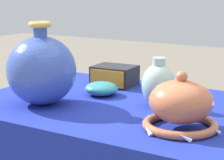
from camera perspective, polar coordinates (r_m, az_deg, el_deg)
display_table at (r=1.38m, az=2.17°, el=-7.57°), size 1.01×0.66×0.80m
vase_tall_bulbous at (r=1.36m, az=-9.19°, el=1.32°), size 0.21×0.21×0.26m
vase_dome_bell at (r=1.13m, az=8.97°, el=-3.45°), size 0.21×0.20×0.15m
mosaic_tile_box at (r=1.62m, az=0.32°, el=0.57°), size 0.16×0.13×0.07m
bowl_shallow_teal at (r=1.47m, az=-1.38°, el=-1.13°), size 0.11×0.11×0.05m
jar_round_celadon at (r=1.34m, az=6.08°, el=-0.58°), size 0.10×0.10×0.15m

